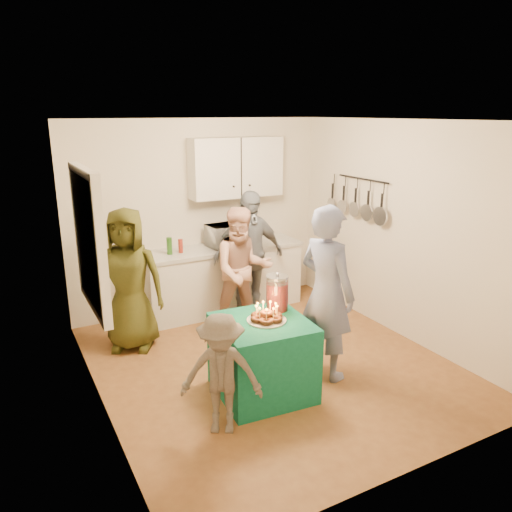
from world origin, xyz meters
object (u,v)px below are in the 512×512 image
woman_back_left (128,280)px  child_near_left (221,374)px  counter (223,280)px  woman_back_center (243,270)px  man_birthday (327,293)px  woman_back_right (249,256)px  party_table (262,357)px  punch_jar (277,294)px  microwave (228,235)px

woman_back_left → child_near_left: size_ratio=1.53×
counter → woman_back_center: (-0.06, -0.73, 0.36)m
woman_back_center → woman_back_left: bearing=-173.3°
woman_back_center → man_birthday: bearing=-66.0°
woman_back_right → party_table: bearing=-115.3°
party_table → man_birthday: (0.76, 0.03, 0.53)m
woman_back_left → child_near_left: (0.26, -1.97, -0.29)m
counter → punch_jar: 2.06m
counter → child_near_left: 2.79m
woman_back_left → woman_back_center: woman_back_left is taller
man_birthday → woman_back_center: bearing=-3.2°
woman_back_center → child_near_left: size_ratio=1.45×
man_birthday → child_near_left: man_birthday is taller
party_table → woman_back_right: 1.94m
punch_jar → woman_back_right: (0.48, 1.54, -0.07)m
counter → woman_back_right: 0.64m
punch_jar → child_near_left: size_ratio=0.31×
man_birthday → woman_back_center: man_birthday is taller
man_birthday → woman_back_left: (-1.62, 1.58, -0.08)m
woman_back_center → child_near_left: 2.13m
punch_jar → man_birthday: bearing=-18.2°
woman_back_right → child_near_left: size_ratio=1.59×
man_birthday → party_table: bearing=78.5°
woman_back_center → woman_back_right: woman_back_right is taller
party_table → woman_back_left: (-0.86, 1.60, 0.45)m
party_table → child_near_left: bearing=-148.5°
microwave → child_near_left: size_ratio=0.50×
woman_back_center → woman_back_right: (0.24, 0.29, 0.07)m
man_birthday → woman_back_left: size_ratio=1.09×
woman_back_left → woman_back_right: (1.61, 0.12, 0.03)m
counter → woman_back_center: size_ratio=1.39×
party_table → woman_back_center: size_ratio=0.54×
party_table → woman_back_right: bearing=66.6°
woman_back_right → child_near_left: woman_back_right is taller
microwave → man_birthday: bearing=-91.0°
man_birthday → woman_back_right: size_ratio=1.05×
punch_jar → woman_back_center: size_ratio=0.22×
punch_jar → woman_back_right: woman_back_right is taller
child_near_left → woman_back_right: bearing=87.9°
counter → party_table: counter is taller
microwave → woman_back_left: woman_back_left is taller
counter → child_near_left: child_near_left is taller
punch_jar → microwave: bearing=79.1°
punch_jar → child_near_left: bearing=-147.4°
microwave → child_near_left: (-1.25, -2.53, -0.52)m
party_table → child_near_left: child_near_left is taller
man_birthday → woman_back_left: man_birthday is taller
man_birthday → woman_back_right: (-0.01, 1.70, -0.05)m
party_table → child_near_left: size_ratio=0.78×
microwave → punch_jar: size_ratio=1.60×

